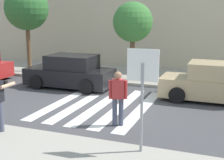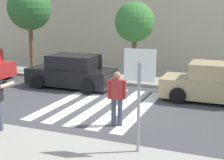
{
  "view_description": "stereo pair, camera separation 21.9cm",
  "coord_description": "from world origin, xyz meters",
  "views": [
    {
      "loc": [
        4.5,
        -10.42,
        3.47
      ],
      "look_at": [
        0.6,
        -0.2,
        1.1
      ],
      "focal_mm": 50.0,
      "sensor_mm": 36.0,
      "label": 1
    },
    {
      "loc": [
        4.7,
        -10.34,
        3.47
      ],
      "look_at": [
        0.6,
        -0.2,
        1.1
      ],
      "focal_mm": 50.0,
      "sensor_mm": 36.0,
      "label": 2
    }
  ],
  "objects": [
    {
      "name": "parked_car_tan",
      "position": [
        4.0,
        2.3,
        0.73
      ],
      "size": [
        4.1,
        1.92,
        1.55
      ],
      "color": "tan",
      "rests_on": "ground"
    },
    {
      "name": "street_tree_west",
      "position": [
        -6.35,
        4.58,
        3.68
      ],
      "size": [
        2.45,
        2.45,
        4.79
      ],
      "color": "brown",
      "rests_on": "sidewalk_far"
    },
    {
      "name": "stop_sign",
      "position": [
        2.62,
        -3.5,
        1.97
      ],
      "size": [
        0.76,
        0.08,
        2.52
      ],
      "color": "gray",
      "rests_on": "sidewalk_near"
    },
    {
      "name": "crosswalk_stripe_4",
      "position": [
        1.6,
        0.2,
        0.0
      ],
      "size": [
        0.44,
        5.2,
        0.01
      ],
      "primitive_type": "cube",
      "color": "silver",
      "rests_on": "ground"
    },
    {
      "name": "ground_plane",
      "position": [
        0.0,
        0.0,
        0.0
      ],
      "size": [
        120.0,
        120.0,
        0.0
      ],
      "primitive_type": "plane",
      "color": "#424244"
    },
    {
      "name": "pedestrian_crossing",
      "position": [
        1.36,
        -1.69,
        0.97
      ],
      "size": [
        0.56,
        0.35,
        1.72
      ],
      "color": "#474C60",
      "rests_on": "ground"
    },
    {
      "name": "parked_car_black",
      "position": [
        -2.45,
        2.3,
        0.73
      ],
      "size": [
        4.1,
        1.92,
        1.55
      ],
      "color": "black",
      "rests_on": "ground"
    },
    {
      "name": "sidewalk_far",
      "position": [
        0.0,
        6.0,
        0.07
      ],
      "size": [
        60.0,
        4.8,
        0.14
      ],
      "primitive_type": "cube",
      "color": "#9E998C",
      "rests_on": "ground"
    },
    {
      "name": "street_tree_center",
      "position": [
        -0.05,
        4.34,
        3.0
      ],
      "size": [
        1.95,
        1.95,
        3.86
      ],
      "color": "brown",
      "rests_on": "sidewalk_far"
    },
    {
      "name": "crosswalk_stripe_0",
      "position": [
        -1.6,
        0.2,
        0.0
      ],
      "size": [
        0.44,
        5.2,
        0.01
      ],
      "primitive_type": "cube",
      "color": "silver",
      "rests_on": "ground"
    },
    {
      "name": "building_facade_far",
      "position": [
        0.0,
        10.4,
        3.89
      ],
      "size": [
        56.0,
        4.0,
        7.78
      ],
      "primitive_type": "cube",
      "color": "beige",
      "rests_on": "ground"
    },
    {
      "name": "crosswalk_stripe_1",
      "position": [
        -0.8,
        0.2,
        0.0
      ],
      "size": [
        0.44,
        5.2,
        0.01
      ],
      "primitive_type": "cube",
      "color": "silver",
      "rests_on": "ground"
    },
    {
      "name": "crosswalk_stripe_3",
      "position": [
        0.8,
        0.2,
        0.0
      ],
      "size": [
        0.44,
        5.2,
        0.01
      ],
      "primitive_type": "cube",
      "color": "silver",
      "rests_on": "ground"
    },
    {
      "name": "crosswalk_stripe_2",
      "position": [
        0.0,
        0.2,
        0.0
      ],
      "size": [
        0.44,
        5.2,
        0.01
      ],
      "primitive_type": "cube",
      "color": "silver",
      "rests_on": "ground"
    }
  ]
}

